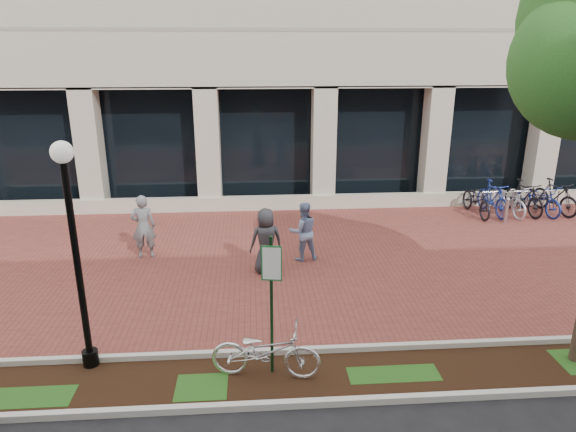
{
  "coord_description": "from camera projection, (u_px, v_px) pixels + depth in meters",
  "views": [
    {
      "loc": [
        -0.51,
        -12.79,
        5.46
      ],
      "look_at": [
        0.35,
        -0.8,
        1.5
      ],
      "focal_mm": 32.0,
      "sensor_mm": 36.0,
      "label": 1
    }
  ],
  "objects": [
    {
      "name": "ground",
      "position": [
        273.0,
        260.0,
        13.86
      ],
      "size": [
        120.0,
        120.0,
        0.0
      ],
      "primitive_type": "plane",
      "color": "black",
      "rests_on": "ground"
    },
    {
      "name": "brick_plaza",
      "position": [
        273.0,
        259.0,
        13.86
      ],
      "size": [
        40.0,
        9.0,
        0.01
      ],
      "primitive_type": "cube",
      "color": "brown",
      "rests_on": "ground"
    },
    {
      "name": "planting_strip",
      "position": [
        286.0,
        378.0,
        8.89
      ],
      "size": [
        40.0,
        1.5,
        0.01
      ],
      "primitive_type": "cube",
      "color": "black",
      "rests_on": "ground"
    },
    {
      "name": "curb_plaza_side",
      "position": [
        284.0,
        351.0,
        9.58
      ],
      "size": [
        40.0,
        0.12,
        0.12
      ],
      "primitive_type": "cube",
      "color": "beige",
      "rests_on": "ground"
    },
    {
      "name": "curb_street_side",
      "position": [
        290.0,
        404.0,
        8.16
      ],
      "size": [
        40.0,
        0.12,
        0.12
      ],
      "primitive_type": "cube",
      "color": "beige",
      "rests_on": "ground"
    },
    {
      "name": "parking_sign",
      "position": [
        271.0,
        290.0,
        8.55
      ],
      "size": [
        0.34,
        0.07,
        2.56
      ],
      "rotation": [
        0.0,
        0.0,
        -0.16
      ],
      "color": "#133619",
      "rests_on": "ground"
    },
    {
      "name": "lamppost",
      "position": [
        75.0,
        246.0,
        8.54
      ],
      "size": [
        0.36,
        0.36,
        4.08
      ],
      "color": "black",
      "rests_on": "ground"
    },
    {
      "name": "locked_bicycle",
      "position": [
        266.0,
        351.0,
        8.8
      ],
      "size": [
        1.99,
        0.97,
        1.0
      ],
      "primitive_type": "imported",
      "rotation": [
        0.0,
        0.0,
        1.4
      ],
      "color": "silver",
      "rests_on": "ground"
    },
    {
      "name": "pedestrian_left",
      "position": [
        143.0,
        227.0,
        13.77
      ],
      "size": [
        0.67,
        0.47,
        1.76
      ],
      "primitive_type": "imported",
      "rotation": [
        0.0,
        0.0,
        3.22
      ],
      "color": "slate",
      "rests_on": "ground"
    },
    {
      "name": "pedestrian_mid",
      "position": [
        303.0,
        231.0,
        13.63
      ],
      "size": [
        0.87,
        0.73,
        1.61
      ],
      "primitive_type": "imported",
      "rotation": [
        0.0,
        0.0,
        3.31
      ],
      "color": "#8094BF",
      "rests_on": "ground"
    },
    {
      "name": "pedestrian_right",
      "position": [
        266.0,
        241.0,
        12.85
      ],
      "size": [
        0.92,
        0.7,
        1.69
      ],
      "primitive_type": "imported",
      "rotation": [
        0.0,
        0.0,
        3.35
      ],
      "color": "#25252A",
      "rests_on": "ground"
    },
    {
      "name": "bollard",
      "position": [
        507.0,
        210.0,
        16.6
      ],
      "size": [
        0.12,
        0.12,
        0.87
      ],
      "color": "silver",
      "rests_on": "ground"
    },
    {
      "name": "bike_rack_cluster",
      "position": [
        515.0,
        198.0,
        17.5
      ],
      "size": [
        3.68,
        2.12,
        1.17
      ],
      "rotation": [
        0.0,
        0.0,
        0.14
      ],
      "color": "black",
      "rests_on": "ground"
    }
  ]
}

